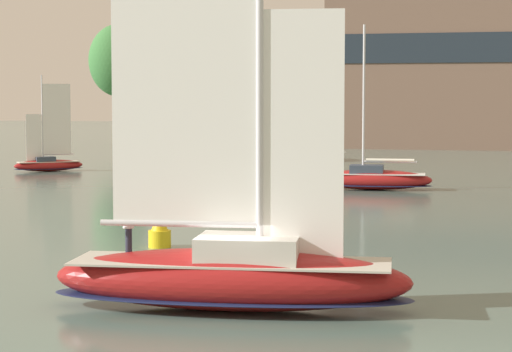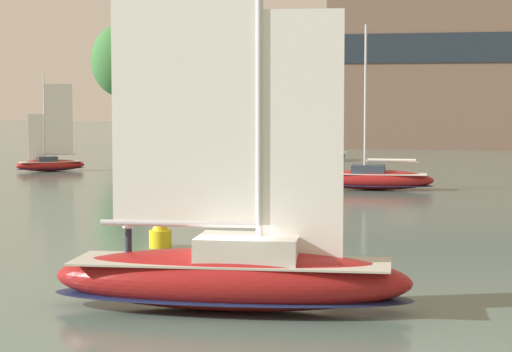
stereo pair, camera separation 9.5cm
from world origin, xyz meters
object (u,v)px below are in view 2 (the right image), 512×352
Objects in this scene: sailboat_moored_far_slip at (50,163)px; sailboat_moored_outer_mooring at (374,179)px; tree_shore_left at (121,61)px; channel_buoy at (160,231)px; sailboat_main at (231,271)px; sailboat_moored_mid_channel at (328,154)px; sailboat_moored_near_marina at (156,172)px.

sailboat_moored_outer_mooring is (28.10, -9.74, 0.05)m from sailboat_moored_far_slip.
tree_shore_left is 8.81× the size of channel_buoy.
tree_shore_left reaches higher than sailboat_main.
sailboat_moored_mid_channel is (-9.21, 67.89, -0.54)m from sailboat_main.
tree_shore_left is 1.69× the size of sailboat_moored_mid_channel.
sailboat_moored_mid_channel is 0.82× the size of sailboat_moored_outer_mooring.
channel_buoy is (-5.25, -27.32, -0.07)m from sailboat_moored_outer_mooring.
sailboat_moored_far_slip is (10.23, -41.17, -9.88)m from tree_shore_left.
sailboat_moored_near_marina reaches higher than channel_buoy.
sailboat_main is at bearing -66.28° from tree_shore_left.
channel_buoy is (33.08, -78.23, -9.90)m from tree_shore_left.
sailboat_moored_near_marina reaches higher than sailboat_moored_mid_channel.
tree_shore_left is 1.90× the size of sailboat_moored_far_slip.
sailboat_main is 68.51m from sailboat_moored_mid_channel.
sailboat_moored_mid_channel is 1.12× the size of sailboat_moored_far_slip.
sailboat_moored_far_slip is at bearing 146.00° from sailboat_moored_near_marina.
channel_buoy is at bearing 119.17° from sailboat_main.
sailboat_moored_mid_channel is 57.07m from channel_buoy.
sailboat_moored_mid_channel reaches higher than sailboat_moored_far_slip.
channel_buoy is at bearing -100.88° from sailboat_moored_outer_mooring.
sailboat_main is 1.33× the size of sailboat_moored_near_marina.
sailboat_moored_mid_channel is 28.04m from sailboat_moored_far_slip.
sailboat_moored_near_marina is 6.40× the size of channel_buoy.
sailboat_moored_far_slip is at bearing -134.70° from sailboat_moored_mid_channel.
channel_buoy is (10.65, -28.83, -0.07)m from sailboat_moored_near_marina.
sailboat_moored_outer_mooring is 27.82m from channel_buoy.
sailboat_main is at bearing -60.83° from channel_buoy.
sailboat_moored_far_slip is (-19.72, -19.93, 0.09)m from sailboat_moored_mid_channel.
sailboat_moored_outer_mooring is 6.37× the size of channel_buoy.
sailboat_main reaches higher than sailboat_moored_near_marina.
sailboat_moored_outer_mooring reaches higher than sailboat_moored_far_slip.
sailboat_main is at bearing -67.16° from sailboat_moored_near_marina.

